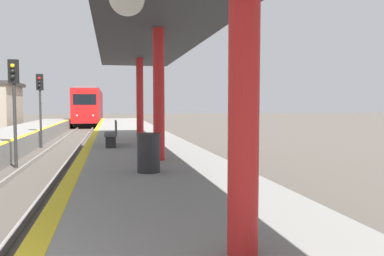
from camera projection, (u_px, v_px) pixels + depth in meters
name	position (u px, v px, depth m)	size (l,w,h in m)	color
train	(90.00, 107.00, 45.59)	(2.79, 17.89, 4.33)	black
signal_mid	(14.00, 92.00, 14.20)	(0.36, 0.31, 4.13)	#2D2D2D
signal_far	(40.00, 96.00, 20.86)	(0.36, 0.31, 4.13)	#2D2D2D
station_canopy	(158.00, 29.00, 9.94)	(3.34, 19.69, 3.74)	red
trash_bin	(149.00, 153.00, 8.31)	(0.53, 0.53, 0.87)	#262628
bench	(112.00, 133.00, 13.58)	(0.44, 1.56, 0.92)	#4C4C51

